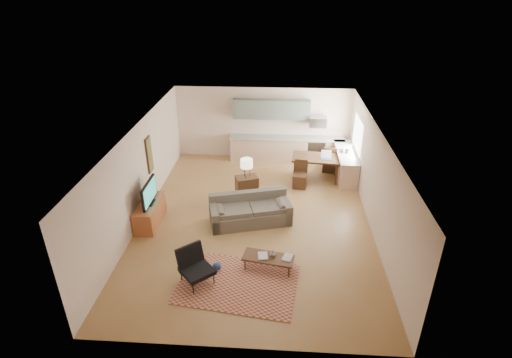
# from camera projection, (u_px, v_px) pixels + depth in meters

# --- Properties ---
(room) EXTENTS (9.00, 9.00, 9.00)m
(room) POSITION_uv_depth(u_px,v_px,m) (255.00, 178.00, 10.94)
(room) COLOR olive
(room) RESTS_ON ground
(kitchen_counter_back) EXTENTS (4.26, 0.64, 0.92)m
(kitchen_counter_back) POSITION_uv_depth(u_px,v_px,m) (287.00, 149.00, 15.01)
(kitchen_counter_back) COLOR tan
(kitchen_counter_back) RESTS_ON ground
(kitchen_counter_right) EXTENTS (0.64, 2.26, 0.92)m
(kitchen_counter_right) POSITION_uv_depth(u_px,v_px,m) (345.00, 164.00, 13.84)
(kitchen_counter_right) COLOR tan
(kitchen_counter_right) RESTS_ON ground
(kitchen_range) EXTENTS (0.62, 0.62, 0.90)m
(kitchen_range) POSITION_uv_depth(u_px,v_px,m) (316.00, 150.00, 14.95)
(kitchen_range) COLOR #A5A8AD
(kitchen_range) RESTS_ON ground
(kitchen_microwave) EXTENTS (0.62, 0.40, 0.35)m
(kitchen_microwave) POSITION_uv_depth(u_px,v_px,m) (318.00, 122.00, 14.47)
(kitchen_microwave) COLOR #A5A8AD
(kitchen_microwave) RESTS_ON room
(upper_cabinets) EXTENTS (2.80, 0.34, 0.70)m
(upper_cabinets) POSITION_uv_depth(u_px,v_px,m) (271.00, 109.00, 14.50)
(upper_cabinets) COLOR slate
(upper_cabinets) RESTS_ON room
(window_right) EXTENTS (0.02, 1.40, 1.05)m
(window_right) POSITION_uv_depth(u_px,v_px,m) (358.00, 134.00, 13.33)
(window_right) COLOR white
(window_right) RESTS_ON room
(wall_art_left) EXTENTS (0.06, 0.42, 1.10)m
(wall_art_left) POSITION_uv_depth(u_px,v_px,m) (150.00, 155.00, 11.84)
(wall_art_left) COLOR olive
(wall_art_left) RESTS_ON room
(triptych) EXTENTS (1.70, 0.04, 0.50)m
(triptych) POSITION_uv_depth(u_px,v_px,m) (261.00, 113.00, 14.74)
(triptych) COLOR beige
(triptych) RESTS_ON room
(rug) EXTENTS (2.89, 2.19, 0.02)m
(rug) POSITION_uv_depth(u_px,v_px,m) (238.00, 283.00, 9.13)
(rug) COLOR #93372D
(rug) RESTS_ON floor
(sofa) EXTENTS (2.54, 1.61, 0.82)m
(sofa) POSITION_uv_depth(u_px,v_px,m) (250.00, 210.00, 11.23)
(sofa) COLOR #5D554A
(sofa) RESTS_ON floor
(coffee_table) EXTENTS (1.28, 0.70, 0.37)m
(coffee_table) POSITION_uv_depth(u_px,v_px,m) (268.00, 263.00, 9.52)
(coffee_table) COLOR #462A19
(coffee_table) RESTS_ON floor
(book_a) EXTENTS (0.29, 0.35, 0.03)m
(book_a) POSITION_uv_depth(u_px,v_px,m) (258.00, 256.00, 9.44)
(book_a) COLOR maroon
(book_a) RESTS_ON coffee_table
(book_b) EXTENTS (0.39, 0.42, 0.02)m
(book_b) POSITION_uv_depth(u_px,v_px,m) (283.00, 256.00, 9.44)
(book_b) COLOR navy
(book_b) RESTS_ON coffee_table
(vase) EXTENTS (0.19, 0.19, 0.17)m
(vase) POSITION_uv_depth(u_px,v_px,m) (273.00, 253.00, 9.42)
(vase) COLOR black
(vase) RESTS_ON coffee_table
(armchair) EXTENTS (1.06, 1.06, 0.86)m
(armchair) POSITION_uv_depth(u_px,v_px,m) (197.00, 268.00, 8.98)
(armchair) COLOR black
(armchair) RESTS_ON floor
(tv_credenza) EXTENTS (0.55, 1.42, 0.66)m
(tv_credenza) POSITION_uv_depth(u_px,v_px,m) (150.00, 213.00, 11.23)
(tv_credenza) COLOR #994E2A
(tv_credenza) RESTS_ON floor
(tv) EXTENTS (0.11, 1.09, 0.66)m
(tv) POSITION_uv_depth(u_px,v_px,m) (149.00, 193.00, 10.93)
(tv) COLOR black
(tv) RESTS_ON tv_credenza
(console_table) EXTENTS (0.77, 0.65, 0.77)m
(console_table) POSITION_uv_depth(u_px,v_px,m) (247.00, 188.00, 12.44)
(console_table) COLOR #392315
(console_table) RESTS_ON floor
(table_lamp) EXTENTS (0.47, 0.47, 0.61)m
(table_lamp) POSITION_uv_depth(u_px,v_px,m) (247.00, 168.00, 12.13)
(table_lamp) COLOR beige
(table_lamp) RESTS_ON console_table
(dining_table) EXTENTS (1.70, 1.09, 0.82)m
(dining_table) POSITION_uv_depth(u_px,v_px,m) (316.00, 168.00, 13.67)
(dining_table) COLOR #392315
(dining_table) RESTS_ON floor
(dining_chair_near) EXTENTS (0.50, 0.52, 0.92)m
(dining_chair_near) POSITION_uv_depth(u_px,v_px,m) (300.00, 174.00, 13.10)
(dining_chair_near) COLOR #392315
(dining_chair_near) RESTS_ON floor
(dining_chair_far) EXTENTS (0.55, 0.57, 0.98)m
(dining_chair_far) POSITION_uv_depth(u_px,v_px,m) (330.00, 158.00, 14.17)
(dining_chair_far) COLOR #392315
(dining_chair_far) RESTS_ON floor
(laptop) EXTENTS (0.35, 0.26, 0.26)m
(laptop) POSITION_uv_depth(u_px,v_px,m) (327.00, 155.00, 13.31)
(laptop) COLOR #A5A8AD
(laptop) RESTS_ON dining_table
(soap_bottle) EXTENTS (0.13, 0.13, 0.19)m
(soap_bottle) POSITION_uv_depth(u_px,v_px,m) (344.00, 148.00, 13.63)
(soap_bottle) COLOR beige
(soap_bottle) RESTS_ON kitchen_counter_right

